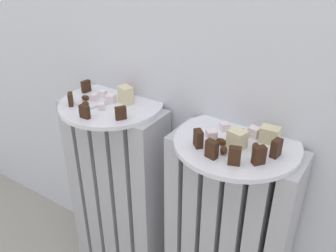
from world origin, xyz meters
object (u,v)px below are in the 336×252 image
plate_left (111,104)px  jam_bowl_right (240,134)px  jam_bowl_left (127,92)px  fork (96,107)px  radiator_right (226,243)px  radiator_left (119,194)px  plate_right (237,143)px

plate_left → jam_bowl_right: 0.40m
plate_left → jam_bowl_left: (0.01, 0.06, 0.02)m
jam_bowl_left → fork: size_ratio=0.40×
plate_left → jam_bowl_right: (0.40, 0.02, 0.02)m
radiator_right → radiator_left: bearing=180.0°
radiator_left → radiator_right: size_ratio=1.00×
jam_bowl_left → fork: bearing=-103.1°
jam_bowl_right → radiator_left: bearing=-177.5°
plate_left → fork: bearing=-105.7°
radiator_left → radiator_right: bearing=0.0°
radiator_right → fork: size_ratio=6.97×
radiator_left → jam_bowl_left: bearing=79.1°
radiator_right → fork: 0.55m
radiator_left → plate_left: bearing=-90.0°
plate_right → jam_bowl_right: size_ratio=8.27×
plate_right → fork: fork is taller
radiator_left → plate_left: plate_left is taller
plate_right → jam_bowl_right: jam_bowl_right is taller
jam_bowl_right → plate_left: bearing=-177.5°
radiator_right → plate_right: (0.00, -0.00, 0.34)m
jam_bowl_left → jam_bowl_right: bearing=-6.4°
plate_left → fork: 0.05m
jam_bowl_left → fork: 0.12m
fork → radiator_left: bearing=74.3°
radiator_right → fork: (-0.42, -0.05, 0.35)m
radiator_left → radiator_right: 0.40m
radiator_right → jam_bowl_left: size_ratio=17.44×
jam_bowl_right → fork: 0.42m
plate_right → jam_bowl_left: bearing=171.1°
radiator_right → jam_bowl_right: bearing=96.6°
plate_left → jam_bowl_right: size_ratio=8.27×
jam_bowl_left → jam_bowl_right: size_ratio=1.01×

